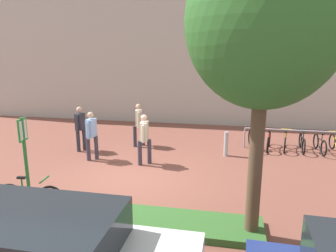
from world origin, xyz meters
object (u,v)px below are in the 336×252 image
Objects in this scene: tree_sidewalk at (265,23)px; bike_at_sign at (31,197)px; bollard_steel at (226,144)px; person_shirt_blue at (139,122)px; bike_rack_cluster at (294,142)px; person_shirt_white at (144,136)px; parking_sign_post at (25,151)px; person_suited_dark at (80,126)px; person_casual_tan at (91,133)px.

tree_sidewalk reaches higher than bike_at_sign.
person_shirt_blue reaches higher than bollard_steel.
bike_at_sign is 0.98× the size of person_shirt_blue.
person_shirt_white is (-5.21, -2.59, 0.64)m from bike_rack_cluster.
parking_sign_post is 2.56× the size of bollard_steel.
bollard_steel is 0.52× the size of person_suited_dark.
tree_sidewalk is 3.40× the size of person_shirt_white.
parking_sign_post is (-5.11, 0.04, -2.74)m from tree_sidewalk.
bike_rack_cluster is 2.19× the size of person_shirt_blue.
person_shirt_white is at bearing -68.68° from person_shirt_blue.
person_casual_tan is (-5.22, 3.80, -3.26)m from tree_sidewalk.
person_suited_dark is 1.00× the size of person_shirt_blue.
tree_sidewalk is 3.49× the size of bike_at_sign.
person_casual_tan is at bearing 177.56° from person_shirt_white.
person_suited_dark is at bearing 101.68° from parking_sign_post.
parking_sign_post is at bearing -116.17° from person_shirt_white.
bike_at_sign is 0.45× the size of bike_rack_cluster.
bike_rack_cluster is at bearing 73.15° from tree_sidewalk.
bollard_steel is 3.08m from person_shirt_white.
person_casual_tan and person_shirt_blue have the same top height.
bike_at_sign is 0.98× the size of person_shirt_white.
person_casual_tan reaches higher than bike_rack_cluster.
parking_sign_post is 9.49m from bike_rack_cluster.
person_shirt_white and person_shirt_blue have the same top height.
person_suited_dark is (-6.07, 4.68, -3.26)m from tree_sidewalk.
person_shirt_blue is (1.99, 1.05, 0.00)m from person_suited_dark.
person_shirt_white is 1.00× the size of person_casual_tan.
bike_at_sign reaches higher than bike_rack_cluster.
person_suited_dark reaches higher than bike_at_sign.
bike_rack_cluster is (1.91, 6.31, -3.90)m from tree_sidewalk.
person_casual_tan is (-7.13, -2.51, 0.64)m from bike_rack_cluster.
tree_sidewalk reaches higher than person_casual_tan.
person_casual_tan is 2.24m from person_shirt_blue.
bike_at_sign is 0.98× the size of person_casual_tan.
parking_sign_post reaches higher than bike_at_sign.
person_shirt_blue is (-6.00, -0.58, 0.64)m from bike_rack_cluster.
person_suited_dark is (-0.94, 4.58, 0.63)m from bike_at_sign.
bike_at_sign is at bearing -116.90° from person_shirt_white.
bike_rack_cluster is 2.19× the size of person_suited_dark.
person_suited_dark is at bearing 101.56° from bike_at_sign.
bollard_steel is (4.48, 5.13, -1.06)m from parking_sign_post.
person_shirt_blue is (-3.46, 0.57, 0.53)m from bollard_steel.
bike_rack_cluster is 4.18× the size of bollard_steel.
person_shirt_white is at bearing -151.67° from bollard_steel.
parking_sign_post reaches higher than bollard_steel.
person_casual_tan is at bearing -120.43° from person_shirt_blue.
bike_at_sign is 9.39m from bike_rack_cluster.
parking_sign_post is at bearing -100.20° from person_shirt_blue.
person_shirt_blue is at bearing 125.48° from tree_sidewalk.
parking_sign_post is at bearing -70.06° from bike_at_sign.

